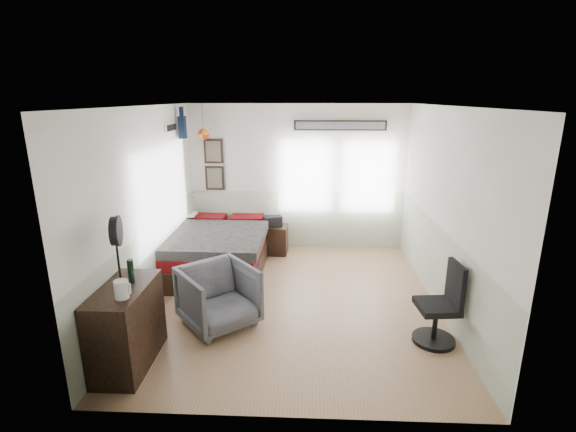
% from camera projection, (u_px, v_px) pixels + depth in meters
% --- Properties ---
extents(ground_plane, '(4.00, 4.50, 0.01)m').
position_uv_depth(ground_plane, '(294.00, 301.00, 5.96)').
color(ground_plane, '#A17B59').
extents(room_shell, '(4.02, 4.52, 2.71)m').
position_uv_depth(room_shell, '(289.00, 188.00, 5.69)').
color(room_shell, beige).
rests_on(room_shell, ground_plane).
extents(wall_decor, '(3.55, 1.32, 1.44)m').
position_uv_depth(wall_decor, '(235.00, 139.00, 7.30)').
color(wall_decor, black).
rests_on(wall_decor, room_shell).
extents(bed, '(1.59, 2.18, 0.69)m').
position_uv_depth(bed, '(219.00, 250.00, 6.99)').
color(bed, black).
rests_on(bed, ground_plane).
extents(dresser, '(0.48, 1.00, 0.90)m').
position_uv_depth(dresser, '(127.00, 326.00, 4.45)').
color(dresser, black).
rests_on(dresser, ground_plane).
extents(armchair, '(1.19, 1.19, 0.78)m').
position_uv_depth(armchair, '(219.00, 296.00, 5.24)').
color(armchair, slate).
rests_on(armchair, ground_plane).
extents(nightstand, '(0.55, 0.45, 0.52)m').
position_uv_depth(nightstand, '(273.00, 239.00, 7.73)').
color(nightstand, black).
rests_on(nightstand, ground_plane).
extents(task_chair, '(0.50, 0.50, 1.00)m').
position_uv_depth(task_chair, '(441.00, 311.00, 4.86)').
color(task_chair, black).
rests_on(task_chair, ground_plane).
extents(kettle, '(0.16, 0.14, 0.18)m').
position_uv_depth(kettle, '(122.00, 289.00, 4.08)').
color(kettle, silver).
rests_on(kettle, dresser).
extents(bottle, '(0.07, 0.07, 0.26)m').
position_uv_depth(bottle, '(131.00, 271.00, 4.41)').
color(bottle, black).
rests_on(bottle, dresser).
extents(stand_fan, '(0.15, 0.31, 0.77)m').
position_uv_depth(stand_fan, '(116.00, 232.00, 4.19)').
color(stand_fan, black).
rests_on(stand_fan, dresser).
extents(black_bag, '(0.36, 0.28, 0.19)m').
position_uv_depth(black_bag, '(273.00, 221.00, 7.64)').
color(black_bag, black).
rests_on(black_bag, nightstand).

